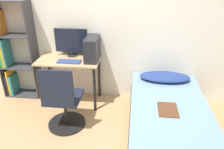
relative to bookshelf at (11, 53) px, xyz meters
name	(u,v)px	position (x,y,z in m)	size (l,w,h in m)	color
wall_back	(100,25)	(1.48, 0.17, 0.47)	(8.00, 0.05, 2.50)	silver
desk	(69,67)	(1.02, -0.13, -0.15)	(0.98, 0.54, 0.77)	tan
bookshelf	(11,53)	(0.00, 0.00, 0.00)	(0.61, 0.29, 1.64)	#38383D
office_chair	(63,105)	(1.12, -0.81, -0.40)	(0.53, 0.53, 0.97)	black
bed	(168,123)	(2.53, -0.86, -0.54)	(1.03, 2.02, 0.48)	#4C3D2D
pillow	(165,77)	(2.53, -0.11, -0.24)	(0.78, 0.36, 0.11)	navy
magazine	(168,110)	(2.49, -0.93, -0.29)	(0.24, 0.32, 0.01)	#56331E
monitor	(71,42)	(1.03, 0.05, 0.22)	(0.53, 0.18, 0.45)	black
keyboard	(69,62)	(1.06, -0.24, 0.00)	(0.36, 0.15, 0.02)	#33477A
pc_tower	(92,49)	(1.40, -0.09, 0.17)	(0.19, 0.43, 0.36)	#232328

